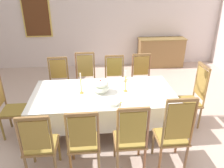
% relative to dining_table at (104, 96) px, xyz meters
% --- Properties ---
extents(ground, '(7.64, 7.09, 0.04)m').
position_rel_dining_table_xyz_m(ground, '(0.00, -0.17, -0.69)').
color(ground, '#C2A899').
extents(back_wall, '(7.64, 0.08, 3.49)m').
position_rel_dining_table_xyz_m(back_wall, '(0.00, 3.41, 1.07)').
color(back_wall, silver).
rests_on(back_wall, ground).
extents(dining_table, '(2.43, 1.19, 0.74)m').
position_rel_dining_table_xyz_m(dining_table, '(0.00, 0.00, 0.00)').
color(dining_table, olive).
rests_on(dining_table, ground).
extents(tablecloth, '(2.45, 1.21, 0.42)m').
position_rel_dining_table_xyz_m(tablecloth, '(0.00, -0.00, -0.03)').
color(tablecloth, white).
rests_on(tablecloth, dining_table).
extents(chair_south_a, '(0.44, 0.42, 1.05)m').
position_rel_dining_table_xyz_m(chair_south_a, '(-0.91, -1.00, -0.13)').
color(chair_south_a, olive).
rests_on(chair_south_a, ground).
extents(chair_north_a, '(0.44, 0.42, 1.04)m').
position_rel_dining_table_xyz_m(chair_north_a, '(-0.91, 1.00, -0.13)').
color(chair_north_a, brown).
rests_on(chair_north_a, ground).
extents(chair_south_b, '(0.44, 0.42, 1.07)m').
position_rel_dining_table_xyz_m(chair_south_b, '(-0.33, -1.00, -0.13)').
color(chair_south_b, brown).
rests_on(chair_south_b, ground).
extents(chair_north_b, '(0.44, 0.42, 1.13)m').
position_rel_dining_table_xyz_m(chair_north_b, '(-0.33, 1.00, -0.11)').
color(chair_north_b, '#8E5E39').
rests_on(chair_north_b, ground).
extents(chair_south_c, '(0.44, 0.42, 1.10)m').
position_rel_dining_table_xyz_m(chair_south_c, '(0.31, -1.00, -0.11)').
color(chair_south_c, olive).
rests_on(chair_south_c, ground).
extents(chair_north_c, '(0.44, 0.42, 1.04)m').
position_rel_dining_table_xyz_m(chair_north_c, '(0.31, 1.00, -0.13)').
color(chair_north_c, brown).
rests_on(chair_north_c, ground).
extents(chair_south_d, '(0.44, 0.42, 1.20)m').
position_rel_dining_table_xyz_m(chair_south_d, '(0.91, -1.01, -0.08)').
color(chair_south_d, brown).
rests_on(chair_south_d, ground).
extents(chair_north_d, '(0.44, 0.42, 1.06)m').
position_rel_dining_table_xyz_m(chair_north_d, '(0.91, 1.00, -0.13)').
color(chair_north_d, olive).
rests_on(chair_north_d, ground).
extents(chair_head_west, '(0.42, 0.44, 1.20)m').
position_rel_dining_table_xyz_m(chair_head_west, '(-1.63, 0.00, -0.08)').
color(chair_head_west, brown).
rests_on(chair_head_west, ground).
extents(chair_head_east, '(0.42, 0.44, 1.18)m').
position_rel_dining_table_xyz_m(chair_head_east, '(1.63, -0.00, -0.09)').
color(chair_head_east, olive).
rests_on(chair_head_east, ground).
extents(soup_tureen, '(0.30, 0.30, 0.24)m').
position_rel_dining_table_xyz_m(soup_tureen, '(-0.05, 0.00, 0.19)').
color(soup_tureen, white).
rests_on(soup_tureen, tablecloth).
extents(candlestick_west, '(0.07, 0.07, 0.37)m').
position_rel_dining_table_xyz_m(candlestick_west, '(-0.38, -0.00, 0.22)').
color(candlestick_west, gold).
rests_on(candlestick_west, tablecloth).
extents(candlestick_east, '(0.07, 0.07, 0.39)m').
position_rel_dining_table_xyz_m(candlestick_east, '(0.38, -0.00, 0.23)').
color(candlestick_east, gold).
rests_on(candlestick_east, tablecloth).
extents(bowl_near_left, '(0.20, 0.20, 0.04)m').
position_rel_dining_table_xyz_m(bowl_near_left, '(0.11, -0.43, 0.10)').
color(bowl_near_left, white).
rests_on(bowl_near_left, tablecloth).
extents(bowl_near_right, '(0.15, 0.15, 0.04)m').
position_rel_dining_table_xyz_m(bowl_near_right, '(0.37, 0.43, 0.09)').
color(bowl_near_right, white).
rests_on(bowl_near_right, tablecloth).
extents(spoon_primary, '(0.06, 0.17, 0.01)m').
position_rel_dining_table_xyz_m(spoon_primary, '(0.25, -0.40, 0.08)').
color(spoon_primary, gold).
rests_on(spoon_primary, tablecloth).
extents(spoon_secondary, '(0.07, 0.17, 0.01)m').
position_rel_dining_table_xyz_m(spoon_secondary, '(0.48, 0.46, 0.08)').
color(spoon_secondary, gold).
rests_on(spoon_secondary, tablecloth).
extents(sideboard, '(1.44, 0.48, 0.90)m').
position_rel_dining_table_xyz_m(sideboard, '(1.99, 3.09, -0.22)').
color(sideboard, olive).
rests_on(sideboard, ground).
extents(framed_painting, '(0.79, 0.05, 1.56)m').
position_rel_dining_table_xyz_m(framed_painting, '(-1.72, 3.35, 1.07)').
color(framed_painting, '#D1B251').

